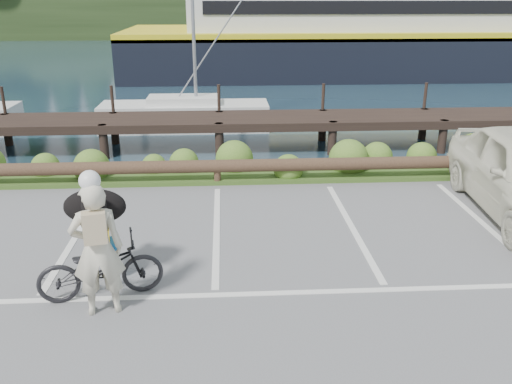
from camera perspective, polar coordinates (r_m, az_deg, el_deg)
ground at (r=8.58m, az=-4.28°, el=-9.42°), size 72.00×72.00×0.00m
harbor_backdrop at (r=86.09m, az=-3.43°, el=17.34°), size 170.00×160.00×30.00m
vegetation_strip at (r=13.43m, az=-4.05°, el=2.00°), size 34.00×1.60×0.10m
log_rail at (r=12.79m, az=-4.06°, el=0.81°), size 32.00×0.30×0.60m
bicycle at (r=8.28m, az=-16.06°, el=-7.68°), size 1.89×1.01×0.94m
cyclist at (r=7.68m, az=-16.36°, el=-5.83°), size 0.79×0.61×1.93m
dog at (r=8.50m, az=-16.61°, el=-1.47°), size 0.65×1.02×0.54m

